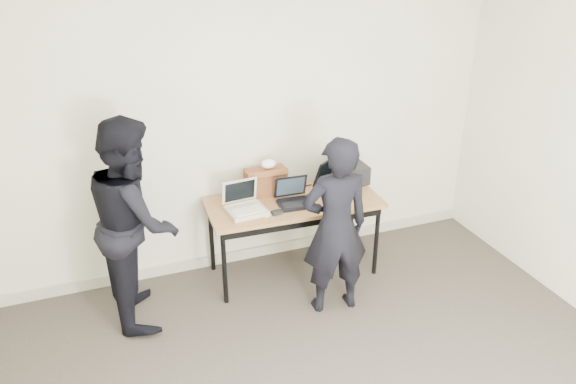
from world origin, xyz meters
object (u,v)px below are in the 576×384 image
desk (294,208)px  leather_satchel (266,181)px  laptop_beige (245,206)px  laptop_right (337,181)px  equipment_box (350,174)px  person_observer (135,221)px  person_typist (335,227)px  laptop_center (294,198)px

desk → leather_satchel: (-0.18, 0.23, 0.19)m
leather_satchel → laptop_beige: bearing=-136.8°
laptop_right → equipment_box: size_ratio=1.67×
leather_satchel → person_observer: person_observer is taller
desk → equipment_box: (0.63, 0.19, 0.14)m
leather_satchel → person_typist: (0.30, -0.81, -0.10)m
laptop_beige → person_observer: bearing=178.8°
laptop_beige → equipment_box: bearing=5.7°
equipment_box → person_observer: person_observer is taller
laptop_right → leather_satchel: size_ratio=1.36×
desk → laptop_beige: (-0.45, -0.02, 0.11)m
laptop_beige → laptop_right: size_ratio=0.68×
desk → leather_satchel: bearing=130.5°
desk → leather_satchel: size_ratio=4.23×
laptop_beige → leather_satchel: leather_satchel is taller
laptop_beige → person_observer: size_ratio=0.20×
desk → laptop_right: bearing=19.1°
laptop_right → leather_satchel: bearing=139.3°
laptop_center → person_typist: person_typist is taller
laptop_center → leather_satchel: size_ratio=0.83×
laptop_right → person_typist: person_typist is taller
equipment_box → person_typist: (-0.51, -0.78, -0.06)m
person_typist → equipment_box: bearing=-118.9°
laptop_beige → laptop_right: bearing=4.7°
laptop_right → leather_satchel: 0.67m
laptop_right → leather_satchel: (-0.66, 0.08, 0.07)m
person_typist → person_observer: person_observer is taller
equipment_box → person_typist: bearing=-123.3°
laptop_right → equipment_box: laptop_right is taller
desk → laptop_beige: size_ratio=4.54×
person_typist → person_observer: size_ratio=0.90×
person_observer → laptop_beige: bearing=-83.4°
equipment_box → person_observer: (-1.98, -0.28, 0.03)m
laptop_center → person_typist: size_ratio=0.20×
desk → equipment_box: bearing=19.2°
desk → person_observer: (-1.35, -0.09, 0.17)m
laptop_center → person_typist: bearing=-73.9°
desk → laptop_beige: bearing=-174.7°
laptop_center → equipment_box: 0.68m
desk → person_observer: person_observer is taller
desk → laptop_center: bearing=-118.8°
laptop_right → person_observer: size_ratio=0.29×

